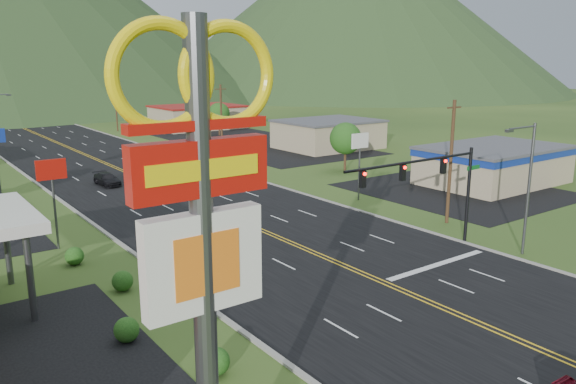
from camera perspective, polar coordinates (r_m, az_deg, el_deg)
pylon_sign at (r=14.01m, az=-8.80°, el=-2.02°), size 4.32×0.60×14.00m
traffic_signal at (r=38.91m, az=14.50°, el=1.46°), size 13.10×0.43×7.00m
streetlight_east at (r=40.51m, az=23.10°, el=1.05°), size 3.28×0.25×9.00m
building_east_near at (r=64.56m, az=20.17°, el=2.82°), size 15.40×10.40×4.10m
building_east_mid at (r=85.96m, az=4.12°, el=5.91°), size 14.40×11.40×4.30m
building_east_far at (r=112.87m, az=-9.12°, el=7.55°), size 16.40×12.40×4.50m
pole_sign_west_a at (r=41.83m, az=-22.86°, el=1.24°), size 2.00×0.18×6.40m
pole_sign_east_a at (r=53.07m, az=7.31°, el=4.50°), size 2.00×0.18×6.40m
pole_sign_east_b at (r=79.22m, az=-8.89°, el=7.27°), size 2.00×0.18×6.40m
tree_east_a at (r=68.01m, az=5.86°, el=5.43°), size 3.84×3.84×5.82m
tree_east_b at (r=101.24m, az=-7.03°, el=7.92°), size 3.84×3.84×5.82m
utility_pole_a at (r=46.81m, az=16.20°, el=3.02°), size 1.60×0.28×10.00m
utility_pole_b at (r=75.07m, az=-6.78°, el=7.08°), size 1.60×0.28×10.00m
utility_pole_c at (r=111.53m, az=-17.08°, el=8.55°), size 1.60×0.28×10.00m
utility_pole_d at (r=149.81m, az=-22.25°, el=9.19°), size 1.60×0.28×10.00m
mountain_ne at (r=253.80m, az=6.70°, el=18.04°), size 180.00×180.00×70.00m
car_dark_mid at (r=62.84m, az=-17.91°, el=1.21°), size 1.99×4.42×1.26m
car_red_far at (r=71.81m, az=-11.88°, el=3.13°), size 1.76×4.88×1.60m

